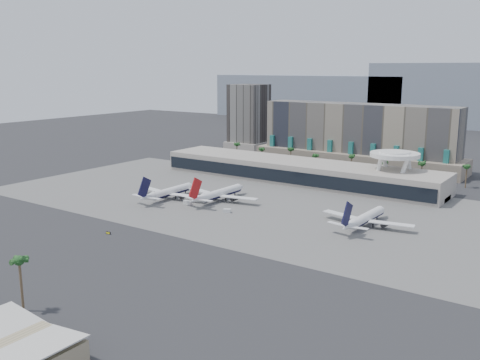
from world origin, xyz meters
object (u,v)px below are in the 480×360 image
Objects in this scene: airliner_centre at (219,193)px; service_vehicle_a at (188,203)px; airliner_left at (169,192)px; service_vehicle_b at (227,211)px; taxiway_sign at (108,233)px; airliner_right at (365,218)px.

service_vehicle_a is (-8.20, -14.90, -2.82)m from airliner_centre.
airliner_left is 39.93m from service_vehicle_b.
service_vehicle_a reaches higher than taxiway_sign.
taxiway_sign is (-80.39, -68.88, -3.16)m from airliner_right.
airliner_right is (76.72, -0.22, -0.13)m from airliner_centre.
airliner_right is 62.43m from service_vehicle_b.
airliner_right is (99.96, 11.04, -0.01)m from airliner_left.
service_vehicle_a reaches higher than service_vehicle_b.
service_vehicle_b is 1.53× the size of taxiway_sign.
airliner_centre reaches higher than service_vehicle_b.
airliner_centre is at bearing 111.64° from service_vehicle_b.
airliner_centre is at bearing -177.99° from airliner_right.
airliner_centre is 10.96× the size of service_vehicle_a.
airliner_centre is 22.93m from service_vehicle_b.
airliner_left is 12.29× the size of service_vehicle_b.
service_vehicle_a is at bearing 153.58° from service_vehicle_b.
airliner_right is 10.59× the size of service_vehicle_a.
airliner_centre is 1.04× the size of airliner_right.
service_vehicle_b is at bearing -6.77° from service_vehicle_a.
taxiway_sign is at bearing -89.83° from service_vehicle_a.
airliner_left is 100.57m from airliner_right.
airliner_right reaches higher than service_vehicle_b.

